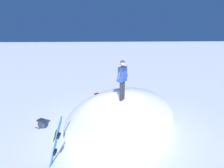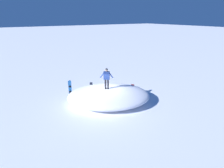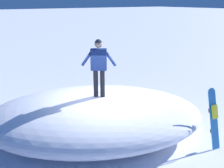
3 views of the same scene
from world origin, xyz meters
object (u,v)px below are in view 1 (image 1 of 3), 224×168
object	(u,v)px
snowboarder_standing	(122,77)
snowboard_primary_upright	(56,141)
backpack_far	(42,124)
backpack_near	(97,97)

from	to	relation	value
snowboarder_standing	snowboard_primary_upright	distance (m)	3.58
snowboarder_standing	backpack_far	bearing A→B (deg)	-2.87
snowboarder_standing	snowboard_primary_upright	size ratio (longest dim) A/B	1.02
backpack_far	snowboard_primary_upright	bearing A→B (deg)	114.08
snowboarder_standing	backpack_near	size ratio (longest dim) A/B	3.01
snowboard_primary_upright	backpack_far	distance (m)	2.75
snowboarder_standing	backpack_near	xyz separation A→B (m)	(0.96, -3.42, -2.04)
snowboarder_standing	backpack_near	bearing A→B (deg)	-74.34
snowboard_primary_upright	backpack_near	bearing A→B (deg)	-104.30
backpack_near	backpack_far	bearing A→B (deg)	51.99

